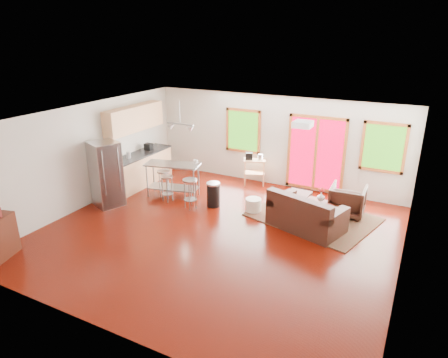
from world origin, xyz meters
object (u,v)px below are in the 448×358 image
at_px(loveseat, 305,215).
at_px(kitchen_cart, 254,163).
at_px(ottoman, 298,200).
at_px(refrigerator, 106,174).
at_px(coffee_table, 323,206).
at_px(armchair, 348,199).
at_px(island, 173,174).
at_px(rug, 313,217).

xyz_separation_m(loveseat, kitchen_cart, (-2.17, 2.07, 0.32)).
distance_m(ottoman, refrigerator, 4.94).
distance_m(coffee_table, ottoman, 0.81).
xyz_separation_m(coffee_table, armchair, (0.48, 0.46, 0.10)).
bearing_deg(coffee_table, refrigerator, -161.20).
height_order(loveseat, island, island).
distance_m(rug, refrigerator, 5.29).
relative_size(coffee_table, ottoman, 1.75).
distance_m(armchair, kitchen_cart, 2.99).
relative_size(rug, armchair, 3.29).
relative_size(coffee_table, island, 0.65).
relative_size(rug, loveseat, 1.50).
distance_m(rug, kitchen_cart, 2.67).
height_order(rug, armchair, armchair).
bearing_deg(island, refrigerator, -132.69).
bearing_deg(ottoman, island, -165.54).
xyz_separation_m(loveseat, refrigerator, (-4.94, -0.99, 0.50)).
xyz_separation_m(refrigerator, kitchen_cart, (2.77, 3.06, -0.18)).
distance_m(coffee_table, kitchen_cart, 2.73).
xyz_separation_m(rug, coffee_table, (0.19, 0.09, 0.30)).
height_order(loveseat, ottoman, loveseat).
bearing_deg(loveseat, coffee_table, 91.85).
relative_size(armchair, refrigerator, 0.50).
xyz_separation_m(rug, island, (-3.79, -0.40, 0.62)).
distance_m(loveseat, kitchen_cart, 3.01).
bearing_deg(ottoman, rug, -39.82).
height_order(rug, kitchen_cart, kitchen_cart).
relative_size(loveseat, island, 1.18).
bearing_deg(coffee_table, ottoman, 153.99).
distance_m(refrigerator, island, 1.73).
xyz_separation_m(island, kitchen_cart, (1.61, 1.80, 0.03)).
bearing_deg(kitchen_cart, ottoman, -30.11).
height_order(armchair, refrigerator, refrigerator).
xyz_separation_m(ottoman, refrigerator, (-4.42, -2.10, 0.65)).
height_order(rug, loveseat, loveseat).
bearing_deg(kitchen_cart, loveseat, -43.64).
bearing_deg(rug, island, -173.91).
xyz_separation_m(refrigerator, island, (1.16, 1.26, -0.21)).
distance_m(armchair, ottoman, 1.23).
relative_size(ottoman, kitchen_cart, 0.59).
bearing_deg(loveseat, armchair, 77.44).
distance_m(rug, island, 3.86).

